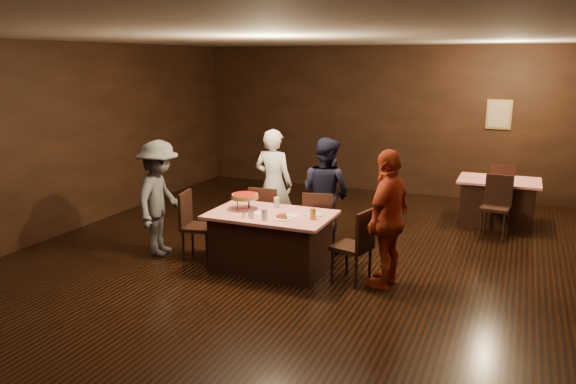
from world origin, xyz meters
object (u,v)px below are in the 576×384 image
object	(u,v)px
diner_grey_knit	(159,198)
glass_back	(277,202)
back_table	(497,202)
diner_white_jacket	(273,184)
chair_back_far	(500,189)
chair_end_right	(352,245)
plate_empty	(314,214)
main_table	(271,241)
chair_end_left	(199,226)
glass_front_left	(264,214)
diner_red_shirt	(388,219)
chair_far_right	(319,223)
pizza_stand	(245,196)
chair_back_near	(496,207)
diner_navy_hoodie	(326,193)
chair_far_left	(267,217)
glass_amber	(313,214)

from	to	relation	value
diner_grey_knit	glass_back	distance (m)	1.69
back_table	diner_white_jacket	distance (m)	3.84
chair_back_far	diner_grey_knit	world-z (taller)	diner_grey_knit
chair_end_right	plate_empty	xyz separation A→B (m)	(-0.55, 0.15, 0.30)
main_table	chair_end_left	bearing A→B (deg)	180.00
glass_front_left	plate_empty	bearing A→B (deg)	41.99
back_table	glass_back	world-z (taller)	glass_back
diner_red_shirt	glass_front_left	size ratio (longest dim) A/B	12.16
back_table	glass_back	distance (m)	4.12
chair_far_right	pizza_stand	xyz separation A→B (m)	(-0.80, -0.70, 0.48)
back_table	chair_end_right	size ratio (longest dim) A/B	1.37
chair_end_left	chair_back_far	xyz separation A→B (m)	(3.74, 3.99, 0.00)
chair_end_left	chair_back_near	distance (m)	4.61
chair_end_right	diner_navy_hoodie	world-z (taller)	diner_navy_hoodie
chair_end_left	diner_white_jacket	world-z (taller)	diner_white_jacket
chair_far_left	diner_white_jacket	size ratio (longest dim) A/B	0.56
main_table	pizza_stand	world-z (taller)	pizza_stand
chair_end_left	plate_empty	xyz separation A→B (m)	(1.65, 0.15, 0.30)
glass_amber	diner_red_shirt	bearing A→B (deg)	6.67
chair_far_right	glass_amber	size ratio (longest dim) A/B	6.79
diner_white_jacket	glass_amber	xyz separation A→B (m)	(1.14, -1.33, -0.01)
back_table	diner_navy_hoodie	xyz separation A→B (m)	(-2.28, -2.26, 0.44)
main_table	chair_back_far	world-z (taller)	chair_back_far
glass_amber	diner_navy_hoodie	bearing A→B (deg)	101.36
diner_white_jacket	glass_back	size ratio (longest dim) A/B	12.16
chair_end_left	pizza_stand	xyz separation A→B (m)	(0.70, 0.05, 0.48)
diner_white_jacket	glass_front_left	size ratio (longest dim) A/B	12.16
glass_front_left	diner_white_jacket	bearing A→B (deg)	110.45
main_table	glass_amber	size ratio (longest dim) A/B	11.43
back_table	chair_far_right	distance (m)	3.46
chair_far_right	chair_back_near	world-z (taller)	same
chair_far_left	glass_front_left	world-z (taller)	chair_far_left
main_table	chair_far_left	bearing A→B (deg)	118.07
chair_end_right	glass_back	world-z (taller)	chair_end_right
main_table	diner_red_shirt	distance (m)	1.60
diner_white_jacket	diner_grey_knit	distance (m)	1.76
pizza_stand	chair_back_far	bearing A→B (deg)	52.31
chair_end_left	pizza_stand	distance (m)	0.85
back_table	chair_end_right	bearing A→B (deg)	-114.48
chair_back_near	glass_amber	bearing A→B (deg)	-120.15
diner_navy_hoodie	chair_end_left	bearing A→B (deg)	57.41
chair_end_left	diner_red_shirt	bearing A→B (deg)	-99.63
back_table	chair_far_left	distance (m)	4.03
pizza_stand	chair_back_near	bearing A→B (deg)	40.93
glass_amber	chair_far_left	bearing A→B (deg)	141.34
chair_far_left	chair_back_near	distance (m)	3.61
pizza_stand	glass_front_left	world-z (taller)	pizza_stand
back_table	chair_far_right	size ratio (longest dim) A/B	1.37
glass_front_left	glass_amber	world-z (taller)	same
main_table	chair_end_left	world-z (taller)	chair_end_left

